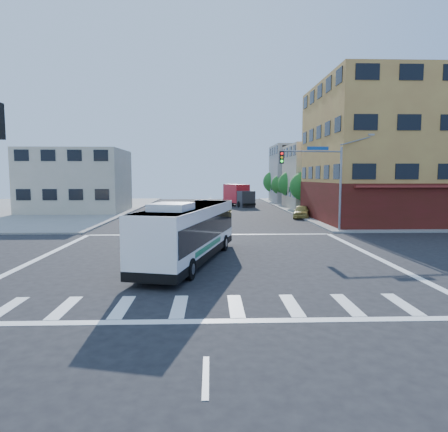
{
  "coord_description": "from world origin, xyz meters",
  "views": [
    {
      "loc": [
        0.13,
        -21.74,
        4.57
      ],
      "look_at": [
        0.96,
        3.26,
        2.1
      ],
      "focal_mm": 32.0,
      "sensor_mm": 36.0,
      "label": 1
    }
  ],
  "objects": [
    {
      "name": "street_tree_b",
      "position": [
        11.9,
        35.92,
        3.75
      ],
      "size": [
        3.8,
        3.8,
        5.79
      ],
      "color": "#322312",
      "rests_on": "ground"
    },
    {
      "name": "parked_car",
      "position": [
        10.18,
        22.01,
        0.71
      ],
      "size": [
        2.75,
        4.46,
        1.42
      ],
      "primitive_type": "imported",
      "rotation": [
        0.0,
        0.0,
        -0.28
      ],
      "color": "tan",
      "rests_on": "ground"
    },
    {
      "name": "ground",
      "position": [
        0.0,
        0.0,
        0.0
      ],
      "size": [
        120.0,
        120.0,
        0.0
      ],
      "primitive_type": "plane",
      "color": "black",
      "rests_on": "ground"
    },
    {
      "name": "corner_building_ne",
      "position": [
        19.99,
        18.48,
        5.89
      ],
      "size": [
        18.1,
        15.44,
        14.0
      ],
      "color": "gold",
      "rests_on": "ground"
    },
    {
      "name": "building_east_far",
      "position": [
        16.98,
        47.98,
        5.01
      ],
      "size": [
        12.06,
        10.06,
        10.0
      ],
      "color": "gray",
      "rests_on": "ground"
    },
    {
      "name": "street_tree_c",
      "position": [
        11.9,
        43.92,
        3.46
      ],
      "size": [
        3.4,
        3.4,
        5.29
      ],
      "color": "#322312",
      "rests_on": "ground"
    },
    {
      "name": "building_west",
      "position": [
        -17.02,
        29.98,
        4.01
      ],
      "size": [
        12.06,
        10.06,
        8.0
      ],
      "color": "beige",
      "rests_on": "ground"
    },
    {
      "name": "street_tree_a",
      "position": [
        11.9,
        27.92,
        3.59
      ],
      "size": [
        3.6,
        3.6,
        5.53
      ],
      "color": "#322312",
      "rests_on": "ground"
    },
    {
      "name": "signal_mast_ne",
      "position": [
        9.08,
        10.62,
        4.98
      ],
      "size": [
        7.91,
        1.13,
        8.07
      ],
      "color": "gray",
      "rests_on": "ground"
    },
    {
      "name": "box_truck",
      "position": [
        4.42,
        39.97,
        1.64
      ],
      "size": [
        4.65,
        7.81,
        3.39
      ],
      "rotation": [
        0.0,
        0.0,
        0.36
      ],
      "color": "#26252A",
      "rests_on": "ground"
    },
    {
      "name": "building_east_near",
      "position": [
        16.98,
        33.98,
        4.51
      ],
      "size": [
        12.06,
        10.06,
        9.0
      ],
      "color": "#BEAD91",
      "rests_on": "ground"
    },
    {
      "name": "street_tree_d",
      "position": [
        11.9,
        51.92,
        3.88
      ],
      "size": [
        4.0,
        4.0,
        6.03
      ],
      "color": "#322312",
      "rests_on": "ground"
    },
    {
      "name": "transit_bus",
      "position": [
        -1.02,
        -0.59,
        1.64
      ],
      "size": [
        5.07,
        11.56,
        3.35
      ],
      "rotation": [
        0.0,
        0.0,
        -0.24
      ],
      "color": "black",
      "rests_on": "ground"
    }
  ]
}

